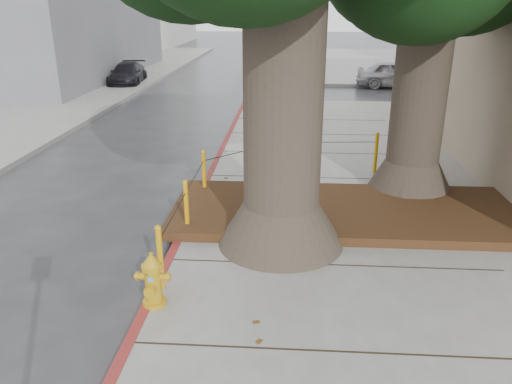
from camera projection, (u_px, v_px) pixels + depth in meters
ground at (301, 361)px, 5.71m from camera, size 140.00×140.00×0.00m
sidewalk_far at (384, 63)px, 33.28m from camera, size 16.00×20.00×0.15m
curb_red at (176, 249)px, 8.14m from camera, size 0.14×26.00×0.16m
planter_bed at (347, 211)px, 9.20m from camera, size 6.40×2.60×0.16m
bollard_ring at (253, 179)px, 9.61m from camera, size 3.79×5.39×0.95m
fire_hydrant at (153, 280)px, 6.38m from camera, size 0.39×0.34×0.75m
car_silver at (397, 74)px, 23.77m from camera, size 3.91×1.89×1.29m
car_red at (467, 77)px, 22.73m from camera, size 4.13×1.53×1.35m
car_dark at (127, 74)px, 24.67m from camera, size 1.87×3.79×1.06m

